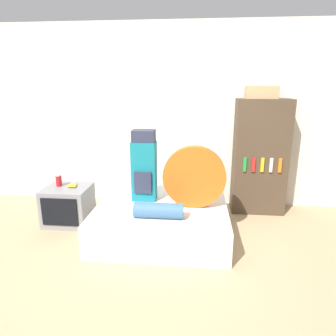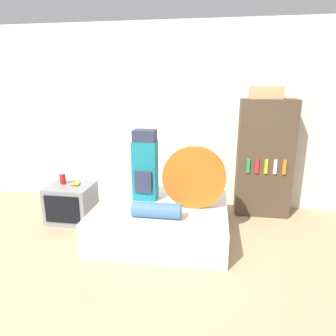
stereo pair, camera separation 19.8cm
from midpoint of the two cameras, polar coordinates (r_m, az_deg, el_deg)
name	(u,v)px [view 2 (the right image)]	position (r m, az deg, el deg)	size (l,w,h in m)	color
ground_plane	(126,265)	(3.19, -6.16, -17.97)	(16.00, 16.00, 0.00)	tan
wall_back	(158,117)	(4.45, -0.62, 9.70)	(8.00, 0.05, 2.60)	silver
bed	(162,218)	(3.70, 0.44, -9.51)	(1.54, 1.41, 0.37)	white
backpack	(145,166)	(3.66, -2.85, 0.31)	(0.29, 0.25, 0.87)	#14707F
tent_bag	(194,178)	(3.43, 6.61, -1.83)	(0.72, 0.10, 0.72)	#E05B19
sleeping_roll	(156,210)	(3.24, -0.45, -8.09)	(0.53, 0.17, 0.17)	#3D668E
television	(71,203)	(4.17, -16.63, -6.38)	(0.57, 0.52, 0.49)	gray
canister	(63,179)	(4.16, -18.14, -1.95)	(0.07, 0.07, 0.15)	#B2191E
banana_bunch	(77,183)	(4.09, -15.70, -2.83)	(0.13, 0.17, 0.04)	yellow
bookshelf	(264,158)	(4.30, 19.13, 1.72)	(0.71, 0.38, 1.58)	#473828
cardboard_box	(266,92)	(4.18, 19.54, 13.41)	(0.41, 0.20, 0.16)	tan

